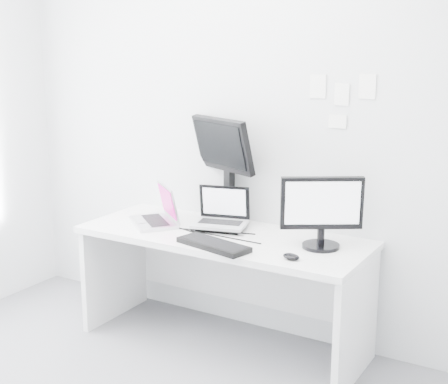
{
  "coord_description": "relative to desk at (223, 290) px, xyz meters",
  "views": [
    {
      "loc": [
        1.94,
        -2.01,
        1.89
      ],
      "look_at": [
        0.02,
        1.23,
        1.0
      ],
      "focal_mm": 51.84,
      "sensor_mm": 36.0,
      "label": 1
    }
  ],
  "objects": [
    {
      "name": "wall_note_2",
      "position": [
        0.75,
        0.34,
        1.26
      ],
      "size": [
        0.1,
        0.0,
        0.14
      ],
      "primitive_type": "cube",
      "color": "white",
      "rests_on": "back_wall"
    },
    {
      "name": "rear_monitor",
      "position": [
        -0.14,
        0.27,
        0.71
      ],
      "size": [
        0.55,
        0.37,
        0.7
      ],
      "primitive_type": "cube",
      "rotation": [
        0.0,
        0.0,
        -0.39
      ],
      "color": "black",
      "rests_on": "desk"
    },
    {
      "name": "dell_laptop",
      "position": [
        -0.06,
        0.07,
        0.5
      ],
      "size": [
        0.38,
        0.33,
        0.27
      ],
      "primitive_type": "cube",
      "rotation": [
        0.0,
        0.0,
        0.26
      ],
      "color": "#A6A8AC",
      "rests_on": "desk"
    },
    {
      "name": "back_wall",
      "position": [
        0.0,
        0.35,
        0.99
      ],
      "size": [
        3.6,
        0.0,
        3.6
      ],
      "primitive_type": "plane",
      "rotation": [
        1.57,
        0.0,
        0.0
      ],
      "color": "silver",
      "rests_on": "ground"
    },
    {
      "name": "macbook",
      "position": [
        -0.5,
        -0.04,
        0.5
      ],
      "size": [
        0.45,
        0.43,
        0.27
      ],
      "primitive_type": "cube",
      "rotation": [
        0.0,
        0.0,
        -0.69
      ],
      "color": "silver",
      "rests_on": "desk"
    },
    {
      "name": "speaker",
      "position": [
        -0.22,
        0.29,
        0.45
      ],
      "size": [
        0.1,
        0.1,
        0.17
      ],
      "primitive_type": "cube",
      "rotation": [
        0.0,
        0.0,
        -0.19
      ],
      "color": "black",
      "rests_on": "desk"
    },
    {
      "name": "wall_note_0",
      "position": [
        0.45,
        0.34,
        1.26
      ],
      "size": [
        0.1,
        0.0,
        0.14
      ],
      "primitive_type": "cube",
      "color": "white",
      "rests_on": "back_wall"
    },
    {
      "name": "mouse",
      "position": [
        0.56,
        -0.22,
        0.38
      ],
      "size": [
        0.11,
        0.09,
        0.03
      ],
      "primitive_type": "ellipsoid",
      "rotation": [
        0.0,
        0.0,
        -0.22
      ],
      "color": "black",
      "rests_on": "desk"
    },
    {
      "name": "wall_note_1",
      "position": [
        0.6,
        0.34,
        1.22
      ],
      "size": [
        0.09,
        0.0,
        0.13
      ],
      "primitive_type": "cube",
      "color": "white",
      "rests_on": "back_wall"
    },
    {
      "name": "wall_note_3",
      "position": [
        0.58,
        0.34,
        1.05
      ],
      "size": [
        0.11,
        0.0,
        0.08
      ],
      "primitive_type": "cube",
      "color": "white",
      "rests_on": "back_wall"
    },
    {
      "name": "samsung_monitor",
      "position": [
        0.62,
        0.05,
        0.58
      ],
      "size": [
        0.51,
        0.43,
        0.43
      ],
      "primitive_type": "cube",
      "rotation": [
        0.0,
        0.0,
        0.56
      ],
      "color": "black",
      "rests_on": "desk"
    },
    {
      "name": "keyboard",
      "position": [
        0.09,
        -0.25,
        0.38
      ],
      "size": [
        0.48,
        0.26,
        0.03
      ],
      "primitive_type": "cube",
      "rotation": [
        0.0,
        0.0,
        -0.22
      ],
      "color": "black",
      "rests_on": "desk"
    },
    {
      "name": "desk",
      "position": [
        0.0,
        0.0,
        0.0
      ],
      "size": [
        1.8,
        0.7,
        0.73
      ],
      "primitive_type": "cube",
      "color": "white",
      "rests_on": "ground"
    }
  ]
}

